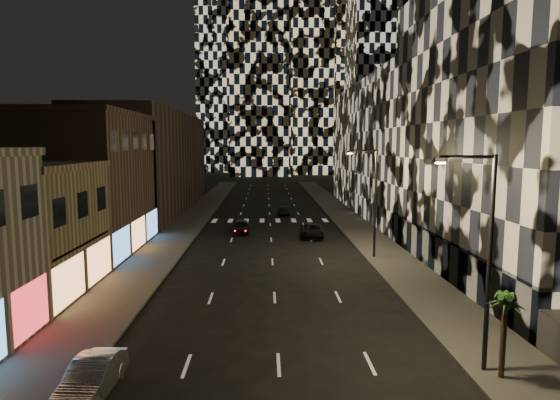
{
  "coord_description": "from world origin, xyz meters",
  "views": [
    {
      "loc": [
        -0.54,
        -8.38,
        9.53
      ],
      "look_at": [
        0.38,
        21.4,
        6.0
      ],
      "focal_mm": 30.0,
      "sensor_mm": 36.0,
      "label": 1
    }
  ],
  "objects": [
    {
      "name": "sidewalk_right",
      "position": [
        10.0,
        50.0,
        0.07
      ],
      "size": [
        4.0,
        120.0,
        0.15
      ],
      "primitive_type": "cube",
      "color": "#47443F",
      "rests_on": "ground"
    },
    {
      "name": "midrise_filler_right",
      "position": [
        20.0,
        57.0,
        9.0
      ],
      "size": [
        16.0,
        40.0,
        18.0
      ],
      "primitive_type": "cube",
      "color": "#232326",
      "rests_on": "ground"
    },
    {
      "name": "retail_brown",
      "position": [
        -17.0,
        33.5,
        6.0
      ],
      "size": [
        10.0,
        15.0,
        12.0
      ],
      "primitive_type": "cube",
      "color": "brown",
      "rests_on": "ground"
    },
    {
      "name": "retail_tan",
      "position": [
        -17.0,
        21.0,
        4.0
      ],
      "size": [
        10.0,
        10.0,
        8.0
      ],
      "primitive_type": "cube",
      "color": "#8A7652",
      "rests_on": "ground"
    },
    {
      "name": "midrise_right",
      "position": [
        20.0,
        24.5,
        11.0
      ],
      "size": [
        16.0,
        25.0,
        22.0
      ],
      "primitive_type": "cube",
      "color": "#232326",
      "rests_on": "ground"
    },
    {
      "name": "midrise_base",
      "position": [
        12.3,
        24.5,
        1.5
      ],
      "size": [
        0.6,
        25.0,
        3.0
      ],
      "primitive_type": "cube",
      "color": "#383838",
      "rests_on": "ground"
    },
    {
      "name": "curb_right",
      "position": [
        7.9,
        50.0,
        0.07
      ],
      "size": [
        0.2,
        120.0,
        0.15
      ],
      "primitive_type": "cube",
      "color": "#4C4C47",
      "rests_on": "ground"
    },
    {
      "name": "car_silver_parked",
      "position": [
        -7.2,
        8.69,
        0.7
      ],
      "size": [
        1.6,
        4.28,
        1.4
      ],
      "primitive_type": "imported",
      "rotation": [
        0.0,
        0.0,
        -0.03
      ],
      "color": "#9B9CA0",
      "rests_on": "ground"
    },
    {
      "name": "streetlight_near",
      "position": [
        8.35,
        10.0,
        5.35
      ],
      "size": [
        2.55,
        0.25,
        9.0
      ],
      "color": "black",
      "rests_on": "sidewalk_right"
    },
    {
      "name": "curb_left",
      "position": [
        -7.9,
        50.0,
        0.07
      ],
      "size": [
        0.2,
        120.0,
        0.15
      ],
      "primitive_type": "cube",
      "color": "#4C4C47",
      "rests_on": "ground"
    },
    {
      "name": "tower_right_mid",
      "position": [
        35.0,
        135.0,
        50.0
      ],
      "size": [
        20.0,
        20.0,
        100.0
      ],
      "primitive_type": "cube",
      "color": "black",
      "rests_on": "ground"
    },
    {
      "name": "car_dark_rightlane",
      "position": [
        4.26,
        39.06,
        0.68
      ],
      "size": [
        2.48,
        4.97,
        1.35
      ],
      "primitive_type": "imported",
      "rotation": [
        0.0,
        0.0,
        -0.05
      ],
      "color": "black",
      "rests_on": "ground"
    },
    {
      "name": "tower_center_low",
      "position": [
        -2.0,
        140.0,
        47.5
      ],
      "size": [
        18.0,
        18.0,
        95.0
      ],
      "primitive_type": "cube",
      "color": "black",
      "rests_on": "ground"
    },
    {
      "name": "palm_tree",
      "position": [
        9.0,
        9.34,
        3.08
      ],
      "size": [
        1.8,
        1.8,
        3.55
      ],
      "color": "#47331E",
      "rests_on": "sidewalk_right"
    },
    {
      "name": "sidewalk_left",
      "position": [
        -10.0,
        50.0,
        0.07
      ],
      "size": [
        4.0,
        120.0,
        0.15
      ],
      "primitive_type": "cube",
      "color": "#47443F",
      "rests_on": "ground"
    },
    {
      "name": "car_dark_oncoming",
      "position": [
        1.97,
        55.0,
        0.59
      ],
      "size": [
        1.79,
        4.15,
        1.19
      ],
      "primitive_type": "imported",
      "rotation": [
        0.0,
        0.0,
        3.11
      ],
      "color": "black",
      "rests_on": "ground"
    },
    {
      "name": "tower_left_back",
      "position": [
        -12.0,
        165.0,
        60.0
      ],
      "size": [
        24.0,
        24.0,
        120.0
      ],
      "primitive_type": "cube",
      "color": "black",
      "rests_on": "ground"
    },
    {
      "name": "car_dark_midlane",
      "position": [
        -3.18,
        41.57,
        0.73
      ],
      "size": [
        1.84,
        4.31,
        1.45
      ],
      "primitive_type": "imported",
      "rotation": [
        0.0,
        0.0,
        0.03
      ],
      "color": "black",
      "rests_on": "ground"
    },
    {
      "name": "retail_filler_left",
      "position": [
        -17.0,
        60.0,
        7.0
      ],
      "size": [
        10.0,
        40.0,
        14.0
      ],
      "primitive_type": "cube",
      "color": "brown",
      "rests_on": "ground"
    },
    {
      "name": "streetlight_far",
      "position": [
        8.35,
        30.0,
        5.35
      ],
      "size": [
        2.55,
        0.25,
        9.0
      ],
      "color": "black",
      "rests_on": "sidewalk_right"
    }
  ]
}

